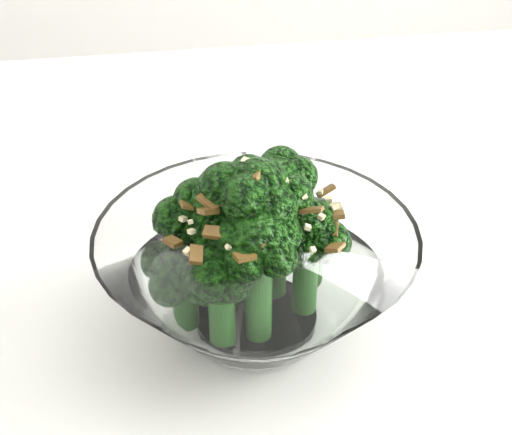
{
  "coord_description": "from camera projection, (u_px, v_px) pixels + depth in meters",
  "views": [
    {
      "loc": [
        -0.07,
        -0.47,
        1.09
      ],
      "look_at": [
        -0.04,
        -0.1,
        0.84
      ],
      "focal_mm": 50.0,
      "sensor_mm": 36.0,
      "label": 1
    }
  ],
  "objects": [
    {
      "name": "table",
      "position": [
        305.0,
        275.0,
        0.64
      ],
      "size": [
        1.27,
        0.91,
        0.75
      ],
      "color": "white",
      "rests_on": "ground"
    },
    {
      "name": "broccoli_dish",
      "position": [
        255.0,
        266.0,
        0.46
      ],
      "size": [
        0.21,
        0.21,
        0.13
      ],
      "color": "white",
      "rests_on": "table"
    }
  ]
}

